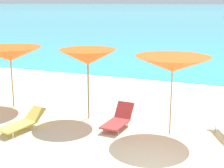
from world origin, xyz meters
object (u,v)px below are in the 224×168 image
(umbrella_3, at_px, (88,57))
(umbrella_4, at_px, (173,64))
(umbrella_2, at_px, (10,54))
(lounge_chair_6, at_px, (118,119))
(lounge_chair_3, at_px, (23,122))

(umbrella_3, height_order, umbrella_4, same)
(umbrella_2, distance_m, umbrella_3, 3.19)
(umbrella_3, relative_size, umbrella_4, 1.00)
(umbrella_2, distance_m, umbrella_4, 6.08)
(umbrella_2, relative_size, lounge_chair_6, 1.73)
(lounge_chair_3, bearing_deg, umbrella_3, 62.42)
(umbrella_2, distance_m, lounge_chair_3, 3.10)
(lounge_chair_3, bearing_deg, lounge_chair_6, 37.37)
(umbrella_3, bearing_deg, umbrella_4, -7.31)
(lounge_chair_3, distance_m, lounge_chair_6, 2.97)
(umbrella_4, height_order, lounge_chair_6, umbrella_4)
(umbrella_4, bearing_deg, lounge_chair_6, -176.86)
(umbrella_2, xyz_separation_m, umbrella_4, (6.06, -0.47, 0.12))
(umbrella_3, bearing_deg, lounge_chair_3, -129.32)
(lounge_chair_6, bearing_deg, umbrella_2, 177.02)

